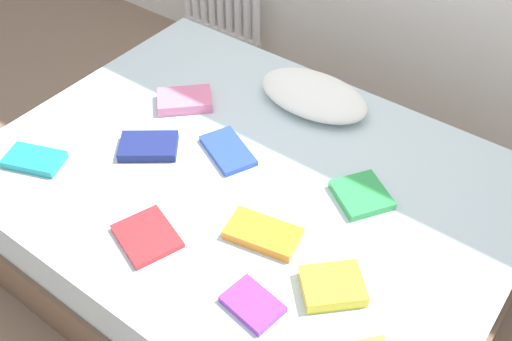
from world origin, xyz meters
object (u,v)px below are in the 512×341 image
object	(u,v)px
textbook_pink	(185,100)
textbook_orange	(263,233)
textbook_navy	(149,146)
textbook_green	(361,195)
pillow	(314,95)
textbook_yellow	(333,286)
textbook_purple	(253,304)
textbook_teal	(34,160)
textbook_red	(147,236)
bed	(249,218)
textbook_blue	(228,151)

from	to	relation	value
textbook_pink	textbook_orange	size ratio (longest dim) A/B	0.92
textbook_navy	textbook_green	bearing A→B (deg)	-18.63
pillow	textbook_yellow	world-z (taller)	pillow
textbook_purple	textbook_teal	size ratio (longest dim) A/B	0.80
textbook_yellow	textbook_orange	size ratio (longest dim) A/B	0.77
textbook_navy	textbook_teal	world-z (taller)	textbook_navy
textbook_teal	textbook_green	bearing A→B (deg)	7.01
textbook_teal	textbook_red	size ratio (longest dim) A/B	1.05
textbook_navy	textbook_purple	xyz separation A→B (m)	(0.76, -0.33, -0.01)
textbook_pink	textbook_yellow	xyz separation A→B (m)	(1.01, -0.44, 0.00)
pillow	textbook_navy	xyz separation A→B (m)	(-0.36, -0.63, -0.03)
textbook_green	textbook_red	size ratio (longest dim) A/B	0.90
pillow	textbook_yellow	bearing A→B (deg)	-53.77
textbook_teal	textbook_yellow	size ratio (longest dim) A/B	1.15
textbook_green	textbook_navy	distance (m)	0.85
textbook_green	textbook_red	bearing A→B (deg)	-95.78
textbook_purple	textbook_pink	bearing A→B (deg)	151.39
bed	pillow	bearing A→B (deg)	94.00
pillow	textbook_yellow	xyz separation A→B (m)	(0.56, -0.77, -0.03)
textbook_navy	textbook_yellow	world-z (taller)	textbook_yellow
textbook_green	textbook_pink	bearing A→B (deg)	-148.73
textbook_yellow	textbook_orange	world-z (taller)	textbook_yellow
textbook_yellow	textbook_blue	distance (m)	0.73
pillow	textbook_yellow	distance (m)	0.95
textbook_blue	textbook_orange	world-z (taller)	textbook_orange
bed	textbook_yellow	bearing A→B (deg)	-26.14
pillow	textbook_teal	bearing A→B (deg)	-124.91
pillow	textbook_orange	size ratio (longest dim) A/B	1.99
bed	textbook_green	world-z (taller)	textbook_green
textbook_green	textbook_navy	world-z (taller)	textbook_navy
textbook_orange	bed	bearing A→B (deg)	125.06
textbook_green	textbook_navy	bearing A→B (deg)	-127.86
textbook_pink	textbook_purple	size ratio (longest dim) A/B	1.30
textbook_red	textbook_teal	bearing A→B (deg)	-161.20
pillow	textbook_yellow	size ratio (longest dim) A/B	2.59
textbook_green	textbook_yellow	world-z (taller)	textbook_yellow
textbook_orange	textbook_navy	bearing A→B (deg)	160.28
bed	textbook_green	bearing A→B (deg)	19.85
textbook_navy	pillow	bearing A→B (deg)	23.00
textbook_green	textbook_purple	xyz separation A→B (m)	(-0.04, -0.60, -0.00)
textbook_orange	textbook_red	bearing A→B (deg)	-154.05
textbook_purple	textbook_blue	world-z (taller)	textbook_purple
textbook_purple	textbook_yellow	size ratio (longest dim) A/B	0.92
textbook_yellow	pillow	bearing A→B (deg)	81.88
bed	textbook_orange	xyz separation A→B (m)	(0.23, -0.21, 0.27)
textbook_teal	textbook_orange	distance (m)	0.95
textbook_pink	textbook_red	world-z (taller)	textbook_pink
pillow	textbook_blue	size ratio (longest dim) A/B	2.04
textbook_green	textbook_teal	distance (m)	1.25
textbook_blue	textbook_orange	size ratio (longest dim) A/B	0.97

